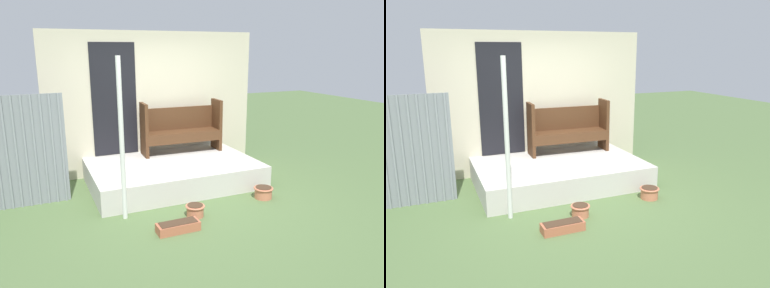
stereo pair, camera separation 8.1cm
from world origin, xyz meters
The scene contains 8 objects.
ground_plane centered at (0.00, 0.00, 0.00)m, with size 24.00×24.00×0.00m, color #516B3D.
porch_slab centered at (0.12, 0.89, 0.19)m, with size 2.81×1.79×0.39m.
house_wall centered at (0.08, 1.82, 1.30)m, with size 4.01×0.08×2.60m.
support_post centered at (-0.99, -0.13, 1.10)m, with size 0.06×0.06×2.20m.
bench centered at (0.50, 1.47, 0.87)m, with size 1.50×0.45×0.96m.
flower_pot_left centered at (-0.07, -0.46, 0.10)m, with size 0.28×0.28×0.17m.
flower_pot_middle centered at (1.18, -0.29, 0.10)m, with size 0.31×0.31×0.18m.
planter_box_rect centered at (-0.46, -0.78, 0.06)m, with size 0.56×0.21×0.13m.
Camera 1 is at (-2.06, -4.88, 2.29)m, focal length 35.00 mm.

